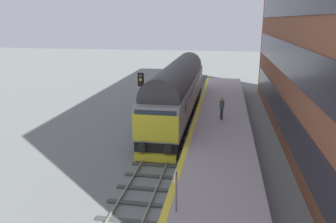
{
  "coord_description": "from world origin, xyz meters",
  "views": [
    {
      "loc": [
        3.69,
        -18.82,
        7.93
      ],
      "look_at": [
        0.2,
        1.56,
        2.19
      ],
      "focal_mm": 35.49,
      "sensor_mm": 36.0,
      "label": 1
    }
  ],
  "objects_px": {
    "diesel_locomotive": "(178,89)",
    "signal_post_near": "(141,93)",
    "waiting_passenger": "(222,106)",
    "platform_number_sign": "(176,185)"
  },
  "relations": [
    {
      "from": "diesel_locomotive",
      "to": "signal_post_near",
      "type": "bearing_deg",
      "value": -124.59
    },
    {
      "from": "waiting_passenger",
      "to": "platform_number_sign",
      "type": "bearing_deg",
      "value": 154.29
    },
    {
      "from": "signal_post_near",
      "to": "platform_number_sign",
      "type": "distance_m",
      "value": 12.99
    },
    {
      "from": "diesel_locomotive",
      "to": "platform_number_sign",
      "type": "relative_size",
      "value": 11.5
    },
    {
      "from": "diesel_locomotive",
      "to": "signal_post_near",
      "type": "height_order",
      "value": "diesel_locomotive"
    },
    {
      "from": "diesel_locomotive",
      "to": "platform_number_sign",
      "type": "xyz_separation_m",
      "value": [
        2.12,
        -15.48,
        -0.39
      ]
    },
    {
      "from": "diesel_locomotive",
      "to": "signal_post_near",
      "type": "relative_size",
      "value": 4.36
    },
    {
      "from": "signal_post_near",
      "to": "platform_number_sign",
      "type": "relative_size",
      "value": 2.64
    },
    {
      "from": "diesel_locomotive",
      "to": "waiting_passenger",
      "type": "bearing_deg",
      "value": -41.63
    },
    {
      "from": "diesel_locomotive",
      "to": "signal_post_near",
      "type": "xyz_separation_m",
      "value": [
        -2.26,
        -3.27,
        0.25
      ]
    }
  ]
}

